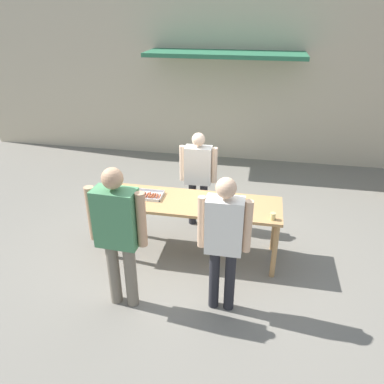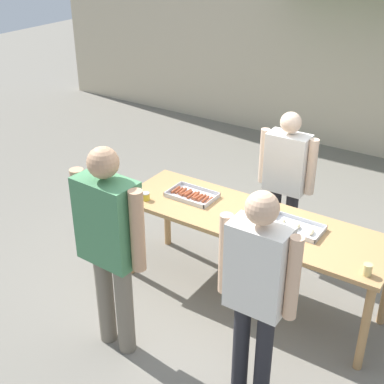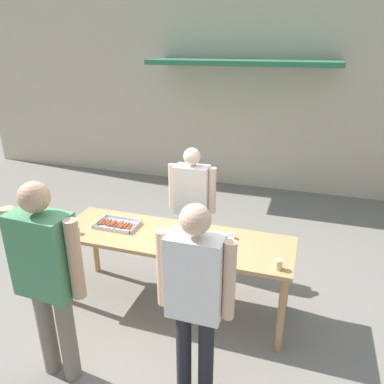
{
  "view_description": "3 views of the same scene",
  "coord_description": "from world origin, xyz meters",
  "px_view_note": "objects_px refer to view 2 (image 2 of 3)",
  "views": [
    {
      "loc": [
        0.87,
        -4.47,
        3.3
      ],
      "look_at": [
        0.0,
        0.0,
        1.01
      ],
      "focal_mm": 35.0,
      "sensor_mm": 36.0,
      "label": 1
    },
    {
      "loc": [
        1.79,
        -3.67,
        3.24
      ],
      "look_at": [
        -0.66,
        0.04,
        0.91
      ],
      "focal_mm": 50.0,
      "sensor_mm": 36.0,
      "label": 2
    },
    {
      "loc": [
        1.23,
        -3.18,
        2.72
      ],
      "look_at": [
        -0.06,
        0.83,
        1.03
      ],
      "focal_mm": 35.0,
      "sensor_mm": 36.0,
      "label": 3
    }
  ],
  "objects_px": {
    "person_server_behind_table": "(286,174)",
    "person_customer_holding_hotdog": "(109,237)",
    "food_tray_sausages": "(192,195)",
    "food_tray_buns": "(296,228)",
    "person_customer_with_cup": "(257,283)",
    "beer_cup": "(367,270)",
    "condiment_jar_ketchup": "(146,196)",
    "condiment_jar_mustard": "(136,194)"
  },
  "relations": [
    {
      "from": "condiment_jar_mustard",
      "to": "person_customer_holding_hotdog",
      "type": "xyz_separation_m",
      "value": [
        0.48,
        -0.9,
        0.17
      ]
    },
    {
      "from": "person_customer_with_cup",
      "to": "food_tray_sausages",
      "type": "bearing_deg",
      "value": -40.82
    },
    {
      "from": "person_server_behind_table",
      "to": "person_customer_with_cup",
      "type": "relative_size",
      "value": 0.92
    },
    {
      "from": "condiment_jar_ketchup",
      "to": "person_customer_holding_hotdog",
      "type": "height_order",
      "value": "person_customer_holding_hotdog"
    },
    {
      "from": "food_tray_sausages",
      "to": "condiment_jar_mustard",
      "type": "relative_size",
      "value": 6.02
    },
    {
      "from": "person_server_behind_table",
      "to": "food_tray_sausages",
      "type": "bearing_deg",
      "value": -128.23
    },
    {
      "from": "food_tray_sausages",
      "to": "person_server_behind_table",
      "type": "distance_m",
      "value": 1.0
    },
    {
      "from": "person_customer_holding_hotdog",
      "to": "food_tray_sausages",
      "type": "bearing_deg",
      "value": -85.08
    },
    {
      "from": "food_tray_buns",
      "to": "condiment_jar_ketchup",
      "type": "xyz_separation_m",
      "value": [
        -1.39,
        -0.29,
        0.02
      ]
    },
    {
      "from": "condiment_jar_ketchup",
      "to": "condiment_jar_mustard",
      "type": "bearing_deg",
      "value": -169.92
    },
    {
      "from": "food_tray_buns",
      "to": "person_customer_with_cup",
      "type": "height_order",
      "value": "person_customer_with_cup"
    },
    {
      "from": "food_tray_buns",
      "to": "condiment_jar_mustard",
      "type": "xyz_separation_m",
      "value": [
        -1.49,
        -0.3,
        0.02
      ]
    },
    {
      "from": "person_server_behind_table",
      "to": "person_customer_holding_hotdog",
      "type": "relative_size",
      "value": 0.88
    },
    {
      "from": "beer_cup",
      "to": "condiment_jar_ketchup",
      "type": "bearing_deg",
      "value": 179.44
    },
    {
      "from": "condiment_jar_mustard",
      "to": "condiment_jar_ketchup",
      "type": "bearing_deg",
      "value": 10.08
    },
    {
      "from": "person_server_behind_table",
      "to": "person_customer_holding_hotdog",
      "type": "bearing_deg",
      "value": -106.59
    },
    {
      "from": "condiment_jar_mustard",
      "to": "beer_cup",
      "type": "height_order",
      "value": "beer_cup"
    },
    {
      "from": "food_tray_buns",
      "to": "person_customer_with_cup",
      "type": "bearing_deg",
      "value": -81.43
    },
    {
      "from": "food_tray_sausages",
      "to": "person_server_behind_table",
      "type": "xyz_separation_m",
      "value": [
        0.6,
        0.79,
        0.06
      ]
    },
    {
      "from": "condiment_jar_mustard",
      "to": "person_customer_holding_hotdog",
      "type": "bearing_deg",
      "value": -62.14
    },
    {
      "from": "person_customer_holding_hotdog",
      "to": "person_customer_with_cup",
      "type": "distance_m",
      "value": 1.18
    },
    {
      "from": "beer_cup",
      "to": "person_server_behind_table",
      "type": "bearing_deg",
      "value": 136.43
    },
    {
      "from": "food_tray_buns",
      "to": "person_customer_with_cup",
      "type": "xyz_separation_m",
      "value": [
        0.16,
        -1.05,
        0.16
      ]
    },
    {
      "from": "person_server_behind_table",
      "to": "person_customer_with_cup",
      "type": "height_order",
      "value": "person_customer_with_cup"
    },
    {
      "from": "condiment_jar_ketchup",
      "to": "person_customer_holding_hotdog",
      "type": "relative_size",
      "value": 0.04
    },
    {
      "from": "person_customer_holding_hotdog",
      "to": "condiment_jar_mustard",
      "type": "bearing_deg",
      "value": -59.43
    },
    {
      "from": "food_tray_sausages",
      "to": "beer_cup",
      "type": "height_order",
      "value": "beer_cup"
    },
    {
      "from": "beer_cup",
      "to": "person_customer_with_cup",
      "type": "height_order",
      "value": "person_customer_with_cup"
    },
    {
      "from": "food_tray_buns",
      "to": "beer_cup",
      "type": "relative_size",
      "value": 4.8
    },
    {
      "from": "beer_cup",
      "to": "person_customer_holding_hotdog",
      "type": "height_order",
      "value": "person_customer_holding_hotdog"
    },
    {
      "from": "food_tray_sausages",
      "to": "condiment_jar_ketchup",
      "type": "distance_m",
      "value": 0.44
    },
    {
      "from": "food_tray_buns",
      "to": "condiment_jar_ketchup",
      "type": "bearing_deg",
      "value": -168.34
    },
    {
      "from": "condiment_jar_ketchup",
      "to": "beer_cup",
      "type": "distance_m",
      "value": 2.08
    },
    {
      "from": "beer_cup",
      "to": "person_customer_with_cup",
      "type": "xyz_separation_m",
      "value": [
        -0.54,
        -0.74,
        0.13
      ]
    },
    {
      "from": "food_tray_buns",
      "to": "condiment_jar_mustard",
      "type": "relative_size",
      "value": 5.89
    },
    {
      "from": "food_tray_sausages",
      "to": "food_tray_buns",
      "type": "relative_size",
      "value": 1.02
    },
    {
      "from": "person_customer_holding_hotdog",
      "to": "person_customer_with_cup",
      "type": "relative_size",
      "value": 1.05
    },
    {
      "from": "person_server_behind_table",
      "to": "food_tray_buns",
      "type": "bearing_deg",
      "value": -60.95
    },
    {
      "from": "condiment_jar_mustard",
      "to": "condiment_jar_ketchup",
      "type": "height_order",
      "value": "same"
    },
    {
      "from": "beer_cup",
      "to": "food_tray_buns",
      "type": "bearing_deg",
      "value": 156.2
    },
    {
      "from": "person_customer_holding_hotdog",
      "to": "person_customer_with_cup",
      "type": "bearing_deg",
      "value": -169.88
    },
    {
      "from": "food_tray_sausages",
      "to": "person_customer_holding_hotdog",
      "type": "height_order",
      "value": "person_customer_holding_hotdog"
    }
  ]
}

